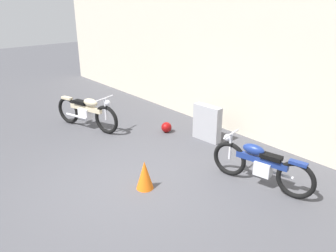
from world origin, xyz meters
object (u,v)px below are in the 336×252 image
(traffic_cone, at_px, (145,175))
(motorcycle_blue, at_px, (260,165))
(helmet, at_px, (166,127))
(stone_marker, at_px, (207,123))
(motorcycle_cream, at_px, (87,112))

(traffic_cone, relative_size, motorcycle_blue, 0.28)
(traffic_cone, bearing_deg, helmet, 131.41)
(stone_marker, distance_m, helmet, 1.15)
(stone_marker, distance_m, motorcycle_cream, 3.19)
(helmet, height_order, motorcycle_blue, motorcycle_blue)
(helmet, bearing_deg, motorcycle_blue, -6.79)
(traffic_cone, distance_m, motorcycle_cream, 3.46)
(traffic_cone, bearing_deg, stone_marker, 107.78)
(stone_marker, height_order, motorcycle_blue, motorcycle_blue)
(stone_marker, height_order, helmet, stone_marker)
(helmet, xyz_separation_m, motorcycle_cream, (-1.58, -1.42, 0.33))
(traffic_cone, height_order, motorcycle_blue, motorcycle_blue)
(helmet, bearing_deg, motorcycle_cream, -138.10)
(motorcycle_cream, relative_size, motorcycle_blue, 1.05)
(helmet, height_order, traffic_cone, traffic_cone)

